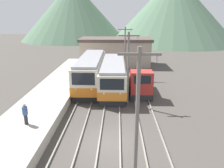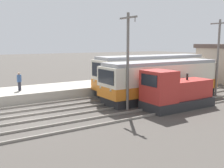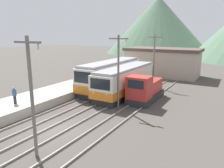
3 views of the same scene
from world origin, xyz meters
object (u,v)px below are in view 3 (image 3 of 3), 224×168
Objects in this scene: shunting_locomotive at (145,90)px; catenary_mast_mid at (118,69)px; commuter_train_center at (126,81)px; person_on_platform at (14,95)px; catenary_mast_near at (32,94)px; catenary_mast_far at (154,59)px; commuter_train_left at (111,76)px.

catenary_mast_mid reaches higher than shunting_locomotive.
commuter_train_center reaches higher than person_on_platform.
catenary_mast_near is at bearing -96.21° from shunting_locomotive.
shunting_locomotive is at bearing -77.91° from catenary_mast_far.
commuter_train_left is at bearing 104.73° from catenary_mast_near.
shunting_locomotive is 0.83× the size of catenary_mast_mid.
commuter_train_center is at bearing -105.32° from catenary_mast_far.
catenary_mast_far is at bearing 90.00° from catenary_mast_mid.
catenary_mast_near is at bearing -90.00° from catenary_mast_far.
catenary_mast_far reaches higher than commuter_train_center.
catenary_mast_near is 9.03m from person_on_platform.
commuter_train_left is 7.73× the size of person_on_platform.
commuter_train_center is 1.66× the size of catenary_mast_far.
commuter_train_center is at bearing 107.30° from catenary_mast_mid.
catenary_mast_far is 18.17m from person_on_platform.
person_on_platform is at bearing -141.77° from catenary_mast_mid.
commuter_train_left is at bearing 74.59° from person_on_platform.
commuter_train_left is 3.05m from commuter_train_center.
catenary_mast_far is (4.31, 4.31, 2.13)m from commuter_train_left.
commuter_train_left is 1.74× the size of catenary_mast_near.
catenary_mast_near is 1.00× the size of catenary_mast_far.
catenary_mast_far is at bearing 102.09° from shunting_locomotive.
catenary_mast_near is 10.34m from catenary_mast_mid.
catenary_mast_near reaches higher than person_on_platform.
commuter_train_left is 1.74× the size of catenary_mast_mid.
catenary_mast_far reaches higher than person_on_platform.
catenary_mast_near is at bearing -90.00° from catenary_mast_mid.
commuter_train_left is 7.72m from catenary_mast_mid.
shunting_locomotive is at bearing 83.79° from catenary_mast_near.
shunting_locomotive is at bearing -24.63° from commuter_train_left.
catenary_mast_mid reaches higher than commuter_train_center.
commuter_train_center is 1.66× the size of catenary_mast_mid.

